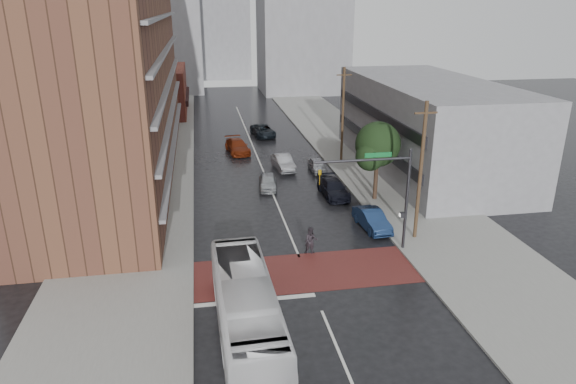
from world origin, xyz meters
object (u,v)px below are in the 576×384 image
object	(u,v)px
pedestrian_b	(311,241)
car_travel_c	(237,146)
car_parked_mid	(333,188)
car_parked_near	(372,220)
car_parked_far	(317,165)
transit_bus	(246,310)
pedestrian_a	(310,241)
suv_travel	(263,131)
car_travel_a	(268,182)
car_travel_b	(283,163)

from	to	relation	value
pedestrian_b	car_travel_c	xyz separation A→B (m)	(-2.95, 26.19, -0.17)
car_travel_c	car_parked_mid	xyz separation A→B (m)	(7.23, -15.61, -0.05)
car_parked_near	car_parked_far	distance (m)	14.69
car_parked_mid	car_parked_far	bearing A→B (deg)	85.65
transit_bus	pedestrian_a	world-z (taller)	transit_bus
pedestrian_b	suv_travel	distance (m)	33.55
car_travel_a	car_parked_mid	bearing A→B (deg)	-21.94
suv_travel	car_parked_far	bearing A→B (deg)	-84.39
pedestrian_b	car_parked_near	world-z (taller)	pedestrian_b
car_travel_b	suv_travel	size ratio (longest dim) A/B	0.88
transit_bus	pedestrian_b	bearing A→B (deg)	57.68
pedestrian_b	car_travel_b	bearing A→B (deg)	93.20
pedestrian_a	car_travel_b	distance (m)	19.00
pedestrian_b	car_parked_near	size ratio (longest dim) A/B	0.42
transit_bus	suv_travel	distance (m)	42.71
car_parked_mid	car_parked_far	distance (m)	7.32
pedestrian_b	car_parked_near	distance (m)	6.28
pedestrian_b	suv_travel	world-z (taller)	pedestrian_b
pedestrian_a	car_parked_mid	world-z (taller)	pedestrian_a
car_travel_b	suv_travel	world-z (taller)	car_travel_b
transit_bus	car_travel_b	size ratio (longest dim) A/B	2.55
car_travel_b	car_parked_near	distance (m)	16.28
car_travel_c	suv_travel	bearing A→B (deg)	53.48
pedestrian_a	pedestrian_b	xyz separation A→B (m)	(0.09, 0.00, 0.05)
car_travel_a	car_travel_b	world-z (taller)	car_travel_b
pedestrian_a	transit_bus	bearing A→B (deg)	-100.58
car_travel_b	car_parked_mid	size ratio (longest dim) A/B	0.93
pedestrian_a	suv_travel	distance (m)	33.55
car_parked_mid	car_travel_c	bearing A→B (deg)	112.25
pedestrian_a	car_parked_mid	xyz separation A→B (m)	(4.38, 10.57, -0.17)
car_travel_a	car_parked_far	xyz separation A→B (m)	(5.67, 4.39, -0.04)
car_travel_a	suv_travel	size ratio (longest dim) A/B	0.75
car_travel_a	car_parked_mid	distance (m)	6.18
suv_travel	car_parked_far	world-z (taller)	suv_travel
pedestrian_b	suv_travel	size ratio (longest dim) A/B	0.35
pedestrian_a	car_parked_near	bearing A→B (deg)	50.33
car_travel_a	car_parked_near	size ratio (longest dim) A/B	0.89
car_travel_a	suv_travel	distance (m)	20.14
transit_bus	car_travel_c	distance (m)	34.99
suv_travel	car_parked_near	world-z (taller)	same
car_travel_a	pedestrian_b	bearing A→B (deg)	-78.79
pedestrian_a	car_travel_c	xyz separation A→B (m)	(-2.86, 26.19, -0.12)
car_travel_a	suv_travel	world-z (taller)	suv_travel
suv_travel	car_parked_near	xyz separation A→B (m)	(4.45, -30.31, 0.00)
pedestrian_b	car_parked_far	distance (m)	18.45
pedestrian_b	car_travel_c	size ratio (longest dim) A/B	0.36
car_travel_a	suv_travel	xyz separation A→B (m)	(2.09, 20.03, 0.06)
transit_bus	car_parked_near	bearing A→B (deg)	46.97
suv_travel	transit_bus	bearing A→B (deg)	-105.55
car_travel_b	suv_travel	bearing A→B (deg)	85.32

